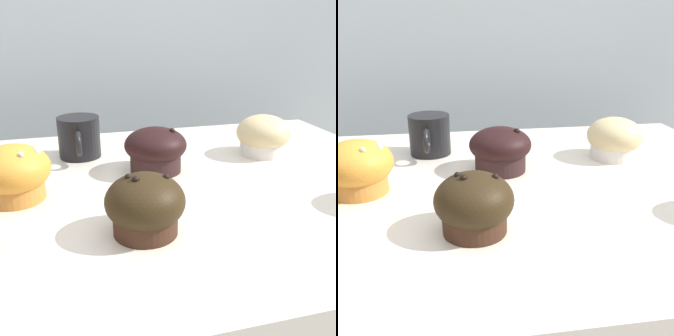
{
  "view_description": "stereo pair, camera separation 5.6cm",
  "coord_description": "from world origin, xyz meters",
  "views": [
    {
      "loc": [
        -0.09,
        -0.56,
        1.13
      ],
      "look_at": [
        0.05,
        -0.05,
        0.93
      ],
      "focal_mm": 42.0,
      "sensor_mm": 36.0,
      "label": 1
    },
    {
      "loc": [
        -0.03,
        -0.57,
        1.13
      ],
      "look_at": [
        0.05,
        -0.05,
        0.93
      ],
      "focal_mm": 42.0,
      "sensor_mm": 36.0,
      "label": 2
    }
  ],
  "objects": [
    {
      "name": "coffee_cup",
      "position": [
        -0.07,
        0.17,
        0.92
      ],
      "size": [
        0.08,
        0.12,
        0.08
      ],
      "color": "black",
      "rests_on": "display_counter"
    },
    {
      "name": "muffin_front_center",
      "position": [
        -0.17,
        -0.0,
        0.92
      ],
      "size": [
        0.11,
        0.11,
        0.08
      ],
      "color": "#C78135",
      "rests_on": "display_counter"
    },
    {
      "name": "muffin_back_right",
      "position": [
        0.27,
        0.09,
        0.92
      ],
      "size": [
        0.1,
        0.1,
        0.08
      ],
      "color": "silver",
      "rests_on": "display_counter"
    },
    {
      "name": "muffin_front_right",
      "position": [
        -0.01,
        -0.14,
        0.92
      ],
      "size": [
        0.1,
        0.1,
        0.08
      ],
      "color": "#3D2417",
      "rests_on": "display_counter"
    },
    {
      "name": "muffin_back_center",
      "position": [
        0.06,
        0.06,
        0.92
      ],
      "size": [
        0.11,
        0.11,
        0.08
      ],
      "color": "#2F1C1C",
      "rests_on": "display_counter"
    },
    {
      "name": "wall_back",
      "position": [
        0.0,
        0.6,
        0.9
      ],
      "size": [
        3.2,
        0.1,
        1.8
      ],
      "primitive_type": "cube",
      "color": "#A8B2B7",
      "rests_on": "ground"
    }
  ]
}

